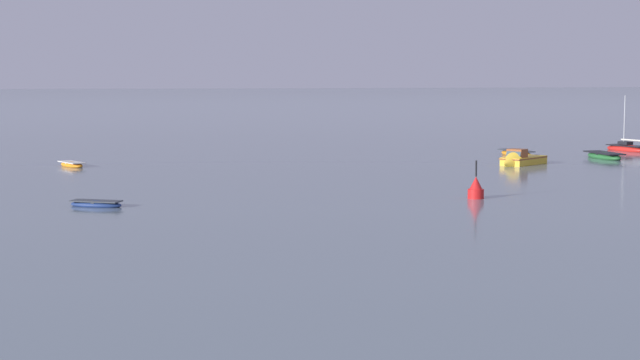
# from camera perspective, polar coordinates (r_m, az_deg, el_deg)

# --- Properties ---
(rowboat_moored_0) EXTENTS (3.03, 2.12, 0.45)m
(rowboat_moored_0) POSITION_cam_1_polar(r_m,az_deg,el_deg) (56.43, -12.00, -1.29)
(rowboat_moored_0) COLOR navy
(rowboat_moored_0) RESTS_ON ground
(sailboat_moored_0) EXTENTS (2.90, 4.78, 5.12)m
(sailboat_moored_0) POSITION_cam_1_polar(r_m,az_deg,el_deg) (96.80, 16.26, 1.65)
(sailboat_moored_0) COLOR red
(sailboat_moored_0) RESTS_ON ground
(rowboat_moored_3) EXTENTS (2.34, 3.29, 0.49)m
(rowboat_moored_3) POSITION_cam_1_polar(r_m,az_deg,el_deg) (80.20, -13.26, 0.81)
(rowboat_moored_3) COLOR orange
(rowboat_moored_3) RESTS_ON ground
(motorboat_moored_1) EXTENTS (4.82, 4.33, 1.84)m
(motorboat_moored_1) POSITION_cam_1_polar(r_m,az_deg,el_deg) (80.58, 10.68, 0.99)
(motorboat_moored_1) COLOR gold
(motorboat_moored_1) RESTS_ON ground
(rowboat_moored_5) EXTENTS (2.16, 4.25, 0.64)m
(rowboat_moored_5) POSITION_cam_1_polar(r_m,az_deg,el_deg) (89.56, 10.55, 1.42)
(rowboat_moored_5) COLOR orange
(rowboat_moored_5) RESTS_ON ground
(rowboat_moored_7) EXTENTS (1.93, 4.61, 0.71)m
(rowboat_moored_7) POSITION_cam_1_polar(r_m,az_deg,el_deg) (88.16, 15.10, 1.26)
(rowboat_moored_7) COLOR #23602D
(rowboat_moored_7) RESTS_ON ground
(channel_buoy) EXTENTS (0.90, 0.90, 2.30)m
(channel_buoy) POSITION_cam_1_polar(r_m,az_deg,el_deg) (59.29, 8.42, -0.55)
(channel_buoy) COLOR red
(channel_buoy) RESTS_ON ground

